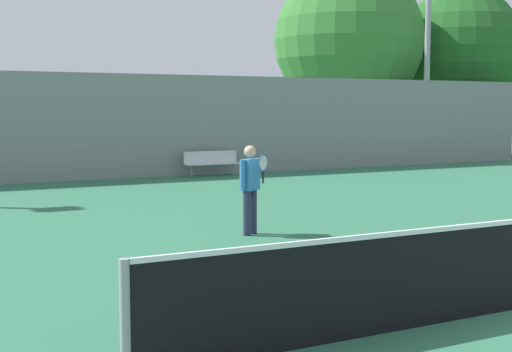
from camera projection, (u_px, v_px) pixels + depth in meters
tennis_player at (250, 184)px, 12.82m from camera, size 0.53×0.51×1.62m
bench_adjacent_court at (212, 161)px, 23.93m from camera, size 1.93×0.40×0.83m
light_pole_near_left at (428, 21)px, 28.58m from camera, size 0.90×0.60×9.57m
back_fence at (136, 126)px, 23.16m from camera, size 34.02×0.06×3.39m
tree_green_tall at (460, 50)px, 34.01m from camera, size 5.89×5.89×8.01m
tree_green_broad at (349, 40)px, 31.87m from camera, size 6.69×6.69×8.64m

